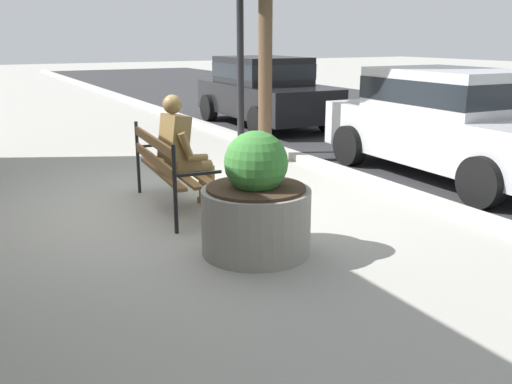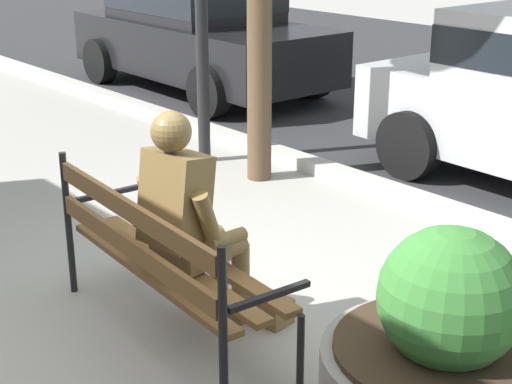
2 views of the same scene
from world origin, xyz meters
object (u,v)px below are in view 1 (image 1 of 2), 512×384
(park_bench, at_px, (167,165))
(parked_car_silver, at_px, (452,120))
(bronze_statue_seated, at_px, (186,154))
(concrete_planter, at_px, (256,207))
(lamp_post, at_px, (240,2))
(parked_car_black, at_px, (264,89))

(park_bench, distance_m, parked_car_silver, 4.24)
(parked_car_silver, bearing_deg, bronze_statue_seated, -93.90)
(concrete_planter, height_order, lamp_post, lamp_post)
(park_bench, bearing_deg, concrete_planter, 8.36)
(concrete_planter, bearing_deg, lamp_post, 155.12)
(concrete_planter, bearing_deg, parked_car_black, 150.66)
(concrete_planter, height_order, parked_car_black, parked_car_black)
(bronze_statue_seated, bearing_deg, park_bench, -109.80)
(park_bench, bearing_deg, parked_car_silver, 85.26)
(lamp_post, bearing_deg, bronze_statue_seated, -37.49)
(parked_car_black, xyz_separation_m, lamp_post, (2.69, -1.94, 1.71))
(parked_car_black, distance_m, lamp_post, 3.74)
(bronze_statue_seated, xyz_separation_m, parked_car_black, (-5.38, 4.00, 0.17))
(park_bench, height_order, parked_car_black, parked_car_black)
(park_bench, relative_size, parked_car_silver, 0.44)
(parked_car_silver, xyz_separation_m, lamp_post, (-2.96, -1.94, 1.71))
(lamp_post, bearing_deg, concrete_planter, -24.88)
(park_bench, xyz_separation_m, parked_car_silver, (0.35, 4.21, 0.30))
(lamp_post, bearing_deg, parked_car_silver, 33.30)
(park_bench, distance_m, lamp_post, 4.00)
(park_bench, xyz_separation_m, lamp_post, (-2.61, 2.27, 2.01))
(parked_car_silver, bearing_deg, parked_car_black, 180.00)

